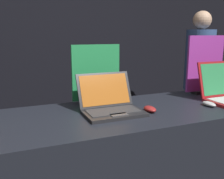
{
  "coord_description": "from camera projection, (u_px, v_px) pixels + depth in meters",
  "views": [
    {
      "loc": [
        -0.61,
        -1.1,
        1.43
      ],
      "look_at": [
        -0.0,
        0.36,
        1.09
      ],
      "focal_mm": 42.0,
      "sensor_mm": 36.0,
      "label": 1
    }
  ],
  "objects": [
    {
      "name": "wall_back",
      "position": [
        56.0,
        36.0,
        3.15
      ],
      "size": [
        8.0,
        0.05,
        2.8
      ],
      "color": "black",
      "rests_on": "ground_plane"
    },
    {
      "name": "promo_stand_back",
      "position": [
        205.0,
        66.0,
        2.14
      ],
      "size": [
        0.35,
        0.07,
        0.47
      ],
      "color": "black",
      "rests_on": "display_counter"
    },
    {
      "name": "laptop_middle",
      "position": [
        110.0,
        104.0,
        1.65
      ],
      "size": [
        0.36,
        0.33,
        0.23
      ],
      "color": "black",
      "rests_on": "display_counter"
    },
    {
      "name": "person_bystander",
      "position": [
        198.0,
        83.0,
        2.99
      ],
      "size": [
        0.32,
        0.32,
        1.67
      ],
      "color": "#282833",
      "rests_on": "ground_plane"
    },
    {
      "name": "mouse_middle",
      "position": [
        150.0,
        109.0,
        1.66
      ],
      "size": [
        0.06,
        0.11,
        0.04
      ],
      "color": "maroon",
      "rests_on": "display_counter"
    },
    {
      "name": "mouse_back",
      "position": [
        209.0,
        104.0,
        1.79
      ],
      "size": [
        0.06,
        0.11,
        0.03
      ],
      "color": "#B2B2B7",
      "rests_on": "display_counter"
    },
    {
      "name": "promo_stand_middle",
      "position": [
        96.0,
        75.0,
        1.86
      ],
      "size": [
        0.35,
        0.07,
        0.41
      ],
      "color": "black",
      "rests_on": "display_counter"
    }
  ]
}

